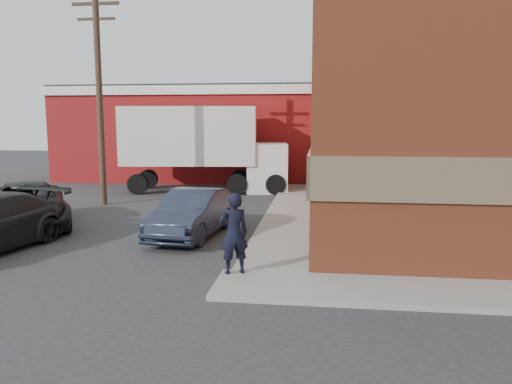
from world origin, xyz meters
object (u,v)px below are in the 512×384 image
at_px(suv_a, 27,205).
at_px(utility_pole, 99,92).
at_px(sedan, 193,213).
at_px(brick_building, 503,91).
at_px(box_truck, 206,143).
at_px(man, 234,233).
at_px(warehouse, 199,133).

bearing_deg(suv_a, utility_pole, 50.52).
relative_size(sedan, suv_a, 0.81).
xyz_separation_m(sedan, suv_a, (-5.87, 0.52, 0.03)).
bearing_deg(brick_building, sedan, -153.79).
relative_size(brick_building, box_truck, 2.06).
xyz_separation_m(brick_building, suv_a, (-16.56, -4.74, -3.93)).
xyz_separation_m(man, box_truck, (-3.82, 13.80, 1.41)).
bearing_deg(brick_building, man, -133.24).
height_order(brick_building, warehouse, brick_building).
bearing_deg(utility_pole, man, -51.72).
relative_size(brick_building, warehouse, 1.12).
height_order(sedan, suv_a, suv_a).
xyz_separation_m(brick_building, man, (-8.70, -9.25, -3.63)).
height_order(warehouse, utility_pole, utility_pole).
bearing_deg(warehouse, sedan, -76.84).
bearing_deg(warehouse, man, -74.02).
bearing_deg(man, sedan, -87.10).
height_order(man, suv_a, man).
bearing_deg(man, box_truck, -98.27).
xyz_separation_m(brick_building, sedan, (-10.69, -5.26, -3.96)).
height_order(warehouse, sedan, warehouse).
bearing_deg(man, suv_a, -53.51).
bearing_deg(brick_building, box_truck, 160.01).
distance_m(utility_pole, box_truck, 6.17).
bearing_deg(box_truck, suv_a, -120.11).
xyz_separation_m(brick_building, warehouse, (-14.50, 11.00, -1.87)).
height_order(brick_building, utility_pole, brick_building).
relative_size(sedan, box_truck, 0.49).
distance_m(utility_pole, suv_a, 6.23).
xyz_separation_m(utility_pole, suv_a, (-0.57, -4.75, -3.99)).
distance_m(brick_building, utility_pole, 16.00).
bearing_deg(brick_building, warehouse, 142.80).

